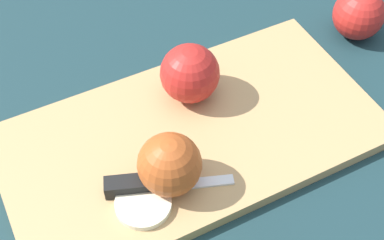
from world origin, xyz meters
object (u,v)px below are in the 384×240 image
(apple_half_left, at_px, (190,73))
(apple_whole, at_px, (359,14))
(apple_half_right, at_px, (169,164))
(knife, at_px, (140,185))

(apple_half_left, height_order, apple_whole, apple_half_left)
(apple_whole, bearing_deg, apple_half_left, 8.59)
(apple_half_right, bearing_deg, apple_half_left, -64.04)
(apple_half_left, xyz_separation_m, apple_whole, (-0.25, -0.04, -0.02))
(apple_half_right, relative_size, knife, 0.49)
(apple_half_left, distance_m, apple_whole, 0.26)
(apple_half_left, height_order, apple_half_right, apple_half_left)
(apple_half_left, bearing_deg, apple_half_right, 61.20)
(apple_whole, bearing_deg, apple_half_right, 25.15)
(apple_half_right, relative_size, apple_whole, 0.82)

